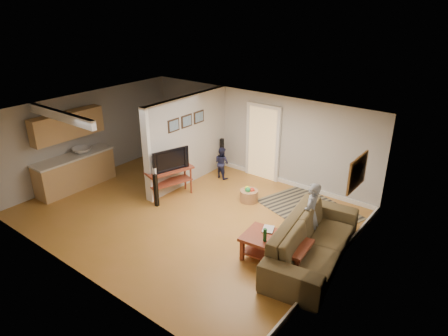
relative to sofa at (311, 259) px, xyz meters
The scene contains 11 objects.
ground 3.30m from the sofa, behind, with size 7.50×7.50×0.00m, color olive.
room_shell 4.61m from the sofa, behind, with size 7.54×6.02×2.52m.
area_rug 2.10m from the sofa, 118.11° to the left, with size 2.28×1.66×0.01m, color black.
sofa is the anchor object (origin of this frame).
coffee_table 0.85m from the sofa, 137.32° to the right, with size 1.40×0.91×0.79m.
tv_console 4.31m from the sofa, behind, with size 0.82×1.34×1.08m.
speaker_left 4.19m from the sofa, behind, with size 0.09×0.09×0.88m, color black.
speaker_right 5.02m from the sofa, 149.42° to the left, with size 0.10×0.10×0.98m, color black.
toy_basket 2.76m from the sofa, 152.04° to the left, with size 0.47×0.47×0.42m.
child 0.66m from the sofa, 122.65° to the left, with size 0.51×0.33×1.39m, color gray.
toddler 4.39m from the sofa, 152.65° to the left, with size 0.46×0.36×0.95m, color #1E203F.
Camera 1 is at (6.00, -6.28, 4.95)m, focal length 32.00 mm.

